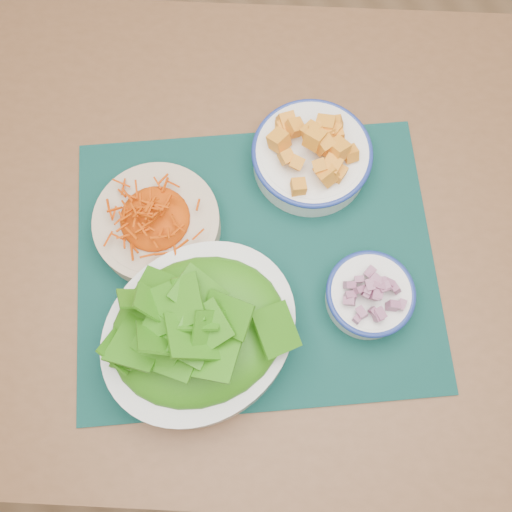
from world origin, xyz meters
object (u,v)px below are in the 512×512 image
Objects in this scene: carrot_bowl at (156,222)px; lettuce_bowl at (199,330)px; placemat at (256,262)px; squash_bowl at (312,151)px; table at (269,242)px; onion_bowl at (370,294)px.

carrot_bowl is 0.58× the size of lettuce_bowl.
squash_bowl reaches higher than placemat.
placemat is 2.70× the size of carrot_bowl.
carrot_bowl is at bearing -173.75° from table.
squash_bowl is at bearing 19.49° from lettuce_bowl.
carrot_bowl is (-0.17, 0.06, 0.13)m from table.
placemat is at bearing -107.16° from table.
squash_bowl reaches higher than carrot_bowl.
carrot_bowl reaches higher than onion_bowl.
lettuce_bowl reaches higher than squash_bowl.
squash_bowl is at bearing 60.16° from table.
onion_bowl is at bearing -92.30° from squash_bowl.
placemat is 1.58× the size of lettuce_bowl.
lettuce_bowl reaches higher than placemat.
onion_bowl is (0.09, -0.17, 0.13)m from table.
placemat is at bearing 138.75° from onion_bowl.
squash_bowl is 1.60× the size of onion_bowl.
onion_bowl is at bearing -41.06° from carrot_bowl.
lettuce_bowl is at bearing 171.75° from onion_bowl.
carrot_bowl is (-0.12, 0.11, 0.04)m from placemat.
placemat is at bearing -139.42° from squash_bowl.
squash_bowl is (0.27, 0.02, 0.01)m from carrot_bowl.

